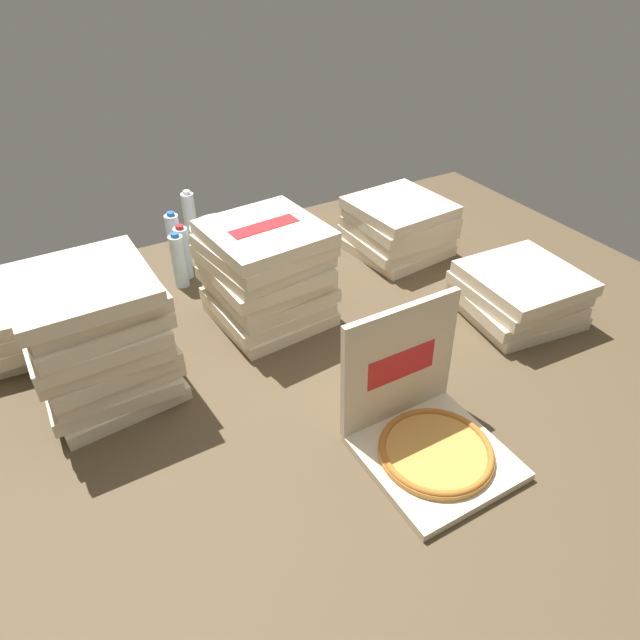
# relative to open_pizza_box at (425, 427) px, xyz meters

# --- Properties ---
(ground_plane) EXTENTS (3.20, 2.40, 0.02)m
(ground_plane) POSITION_rel_open_pizza_box_xyz_m (-0.05, 0.44, -0.09)
(ground_plane) COLOR #4C3D28
(open_pizza_box) EXTENTS (0.39, 0.41, 0.42)m
(open_pizza_box) POSITION_rel_open_pizza_box_xyz_m (0.00, 0.00, 0.00)
(open_pizza_box) COLOR beige
(open_pizza_box) RESTS_ON ground_plane
(pizza_stack_left_near) EXTENTS (0.43, 0.44, 0.44)m
(pizza_stack_left_near) POSITION_rel_open_pizza_box_xyz_m (-0.74, 0.72, 0.14)
(pizza_stack_left_near) COLOR beige
(pizza_stack_left_near) RESTS_ON ground_plane
(pizza_stack_center_near) EXTENTS (0.45, 0.46, 0.40)m
(pizza_stack_center_near) POSITION_rel_open_pizza_box_xyz_m (-0.10, 0.84, 0.11)
(pizza_stack_center_near) COLOR beige
(pizza_stack_center_near) RESTS_ON ground_plane
(pizza_stack_left_far) EXTENTS (0.44, 0.44, 0.20)m
(pizza_stack_left_far) POSITION_rel_open_pizza_box_xyz_m (-0.90, 1.13, 0.01)
(pizza_stack_left_far) COLOR beige
(pizza_stack_left_far) RESTS_ON ground_plane
(pizza_stack_right_near) EXTENTS (0.43, 0.43, 0.25)m
(pizza_stack_right_near) POSITION_rel_open_pizza_box_xyz_m (0.65, 1.02, 0.04)
(pizza_stack_right_near) COLOR beige
(pizza_stack_right_near) RESTS_ON ground_plane
(pizza_stack_center_far) EXTENTS (0.46, 0.44, 0.20)m
(pizza_stack_center_far) POSITION_rel_open_pizza_box_xyz_m (0.74, 0.36, 0.01)
(pizza_stack_center_far) COLOR beige
(pizza_stack_center_far) RESTS_ON ground_plane
(ice_bucket) EXTENTS (0.27, 0.27, 0.17)m
(ice_bucket) POSITION_rel_open_pizza_box_xyz_m (-0.09, 1.34, 0.00)
(ice_bucket) COLOR #B7BABF
(ice_bucket) RESTS_ON ground_plane
(water_bottle_0) EXTENTS (0.06, 0.06, 0.25)m
(water_bottle_0) POSITION_rel_open_pizza_box_xyz_m (-0.32, 1.23, 0.03)
(water_bottle_0) COLOR silver
(water_bottle_0) RESTS_ON ground_plane
(water_bottle_1) EXTENTS (0.06, 0.06, 0.25)m
(water_bottle_1) POSITION_rel_open_pizza_box_xyz_m (0.09, 1.19, 0.03)
(water_bottle_1) COLOR white
(water_bottle_1) RESTS_ON ground_plane
(water_bottle_2) EXTENTS (0.06, 0.06, 0.25)m
(water_bottle_2) POSITION_rel_open_pizza_box_xyz_m (-0.13, 1.61, 0.03)
(water_bottle_2) COLOR white
(water_bottle_2) RESTS_ON ground_plane
(water_bottle_3) EXTENTS (0.06, 0.06, 0.25)m
(water_bottle_3) POSITION_rel_open_pizza_box_xyz_m (0.03, 1.11, 0.03)
(water_bottle_3) COLOR white
(water_bottle_3) RESTS_ON ground_plane
(water_bottle_4) EXTENTS (0.06, 0.06, 0.25)m
(water_bottle_4) POSITION_rel_open_pizza_box_xyz_m (-0.27, 1.43, 0.03)
(water_bottle_4) COLOR silver
(water_bottle_4) RESTS_ON ground_plane
(water_bottle_5) EXTENTS (0.06, 0.06, 0.25)m
(water_bottle_5) POSITION_rel_open_pizza_box_xyz_m (-0.28, 1.29, 0.03)
(water_bottle_5) COLOR silver
(water_bottle_5) RESTS_ON ground_plane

